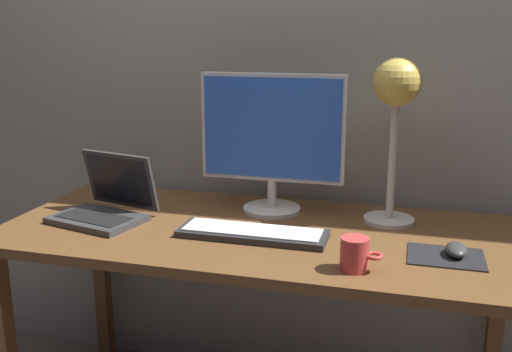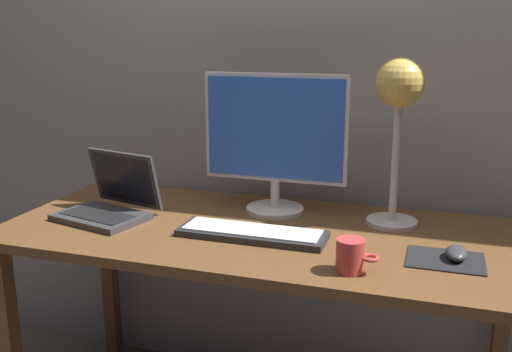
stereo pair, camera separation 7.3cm
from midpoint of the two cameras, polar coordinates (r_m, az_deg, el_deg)
The scene contains 9 objects.
back_wall at distance 2.06m, azimuth 5.11°, elevation 13.28°, with size 4.80×0.06×2.60m, color #9E998E.
desk at distance 1.80m, azimuth 1.78°, elevation -7.66°, with size 1.60×0.70×0.74m.
monitor at distance 1.88m, azimuth 3.05°, elevation 3.93°, with size 0.48×0.19×0.46m.
keyboard_main at distance 1.71m, azimuth 0.85°, elevation -5.66°, with size 0.44×0.14×0.03m.
laptop at distance 1.93m, azimuth -12.98°, elevation -2.17°, with size 0.33×0.30×0.21m.
desk_lamp at distance 1.79m, azimuth 15.10°, elevation 7.03°, with size 0.16×0.16×0.51m.
mousepad at distance 1.63m, azimuth 19.45°, elevation -7.83°, with size 0.20×0.16×0.00m, color black.
mouse at distance 1.64m, azimuth 20.41°, elevation -7.16°, with size 0.06×0.10×0.03m, color #38383A.
coffee_mug at distance 1.48m, azimuth 10.80°, elevation -7.76°, with size 0.11×0.07×0.09m.
Camera 2 is at (0.50, -1.60, 1.33)m, focal length 40.48 mm.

